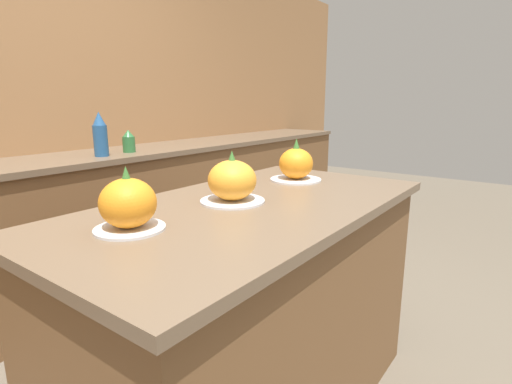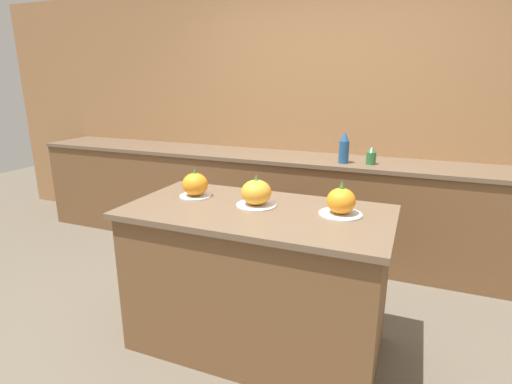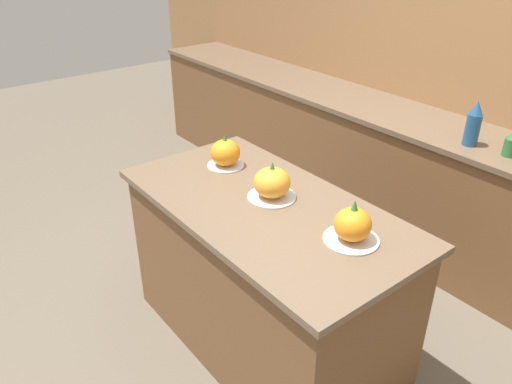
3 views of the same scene
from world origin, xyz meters
TOP-DOWN VIEW (x-y plane):
  - ground_plane at (0.00, 0.00)m, footprint 12.00×12.00m
  - wall_back at (0.00, 1.79)m, footprint 8.00×0.06m
  - kitchen_island at (0.00, 0.00)m, footprint 1.54×0.80m
  - back_counter at (0.00, 1.46)m, footprint 6.00×0.60m
  - pumpkin_cake_left at (-0.46, 0.09)m, footprint 0.20×0.20m
  - pumpkin_cake_center at (-0.03, 0.06)m, footprint 0.24×0.24m
  - pumpkin_cake_right at (0.47, 0.09)m, footprint 0.24×0.24m
  - bottle_tall at (0.25, 1.34)m, footprint 0.08×0.08m
  - bottle_short at (0.47, 1.37)m, footprint 0.08×0.08m

SIDE VIEW (x-z plane):
  - ground_plane at x=0.00m, z-range 0.00..0.00m
  - kitchen_island at x=0.00m, z-range 0.00..0.90m
  - back_counter at x=0.00m, z-range 0.00..0.93m
  - pumpkin_cake_right at x=0.47m, z-range 0.87..1.07m
  - pumpkin_cake_left at x=-0.46m, z-range 0.88..1.07m
  - pumpkin_cake_center at x=-0.03m, z-range 0.88..1.07m
  - bottle_short at x=0.47m, z-range 0.93..1.08m
  - bottle_tall at x=0.25m, z-range 0.93..1.19m
  - wall_back at x=0.00m, z-range 0.00..2.50m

